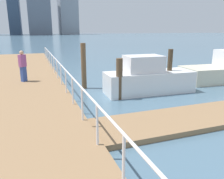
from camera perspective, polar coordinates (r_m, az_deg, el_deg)
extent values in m
plane|color=slate|center=(18.99, -5.76, 5.37)|extent=(300.00, 300.00, 0.00)
cylinder|color=white|center=(4.13, 2.97, -17.83)|extent=(0.06, 0.06, 1.05)
cylinder|color=white|center=(5.51, -3.77, -8.96)|extent=(0.06, 0.06, 1.05)
cylinder|color=white|center=(7.02, -7.54, -3.70)|extent=(0.06, 0.06, 1.05)
cylinder|color=white|center=(8.58, -9.94, -0.32)|extent=(0.06, 0.06, 1.05)
cylinder|color=white|center=(10.18, -11.59, 2.02)|extent=(0.06, 0.06, 1.05)
cylinder|color=white|center=(11.79, -12.79, 3.71)|extent=(0.06, 0.06, 1.05)
cylinder|color=white|center=(13.41, -13.71, 5.00)|extent=(0.06, 0.06, 1.05)
cylinder|color=white|center=(15.04, -14.43, 6.01)|extent=(0.06, 0.06, 1.05)
cylinder|color=white|center=(16.68, -15.01, 6.82)|extent=(0.06, 0.06, 1.05)
cylinder|color=white|center=(18.32, -15.49, 7.48)|extent=(0.06, 0.06, 1.05)
cylinder|color=white|center=(19.97, -15.89, 8.04)|extent=(0.06, 0.06, 1.05)
cylinder|color=white|center=(21.62, -16.23, 8.51)|extent=(0.06, 0.06, 1.05)
cylinder|color=white|center=(23.27, -16.52, 8.91)|extent=(0.06, 0.06, 1.05)
cylinder|color=white|center=(8.46, -10.10, 3.11)|extent=(0.06, 29.89, 0.06)
cylinder|color=brown|center=(10.30, 1.85, 2.63)|extent=(0.30, 0.30, 1.91)
cylinder|color=brown|center=(12.27, -7.19, 5.86)|extent=(0.27, 0.27, 2.46)
cylinder|color=#473826|center=(12.13, 14.34, 4.73)|extent=(0.25, 0.25, 2.19)
cube|color=white|center=(11.68, 9.38, 1.85)|extent=(4.60, 1.74, 1.08)
cube|color=white|center=(11.34, 7.95, 6.43)|extent=(1.88, 1.32, 0.83)
cube|color=#334C99|center=(13.16, -21.47, 3.66)|extent=(0.34, 0.34, 0.81)
cube|color=#994C8C|center=(13.05, -21.78, 6.78)|extent=(0.41, 0.41, 0.64)
sphere|color=tan|center=(13.00, -21.96, 8.66)|extent=(0.22, 0.22, 0.22)
cube|color=slate|center=(140.67, -17.93, 18.62)|extent=(12.89, 13.90, 27.23)
cube|color=#8C939E|center=(147.33, -11.15, 19.20)|extent=(11.18, 12.30, 29.07)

